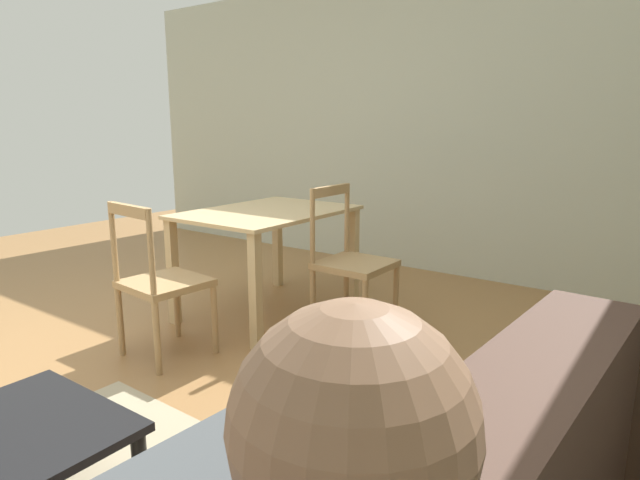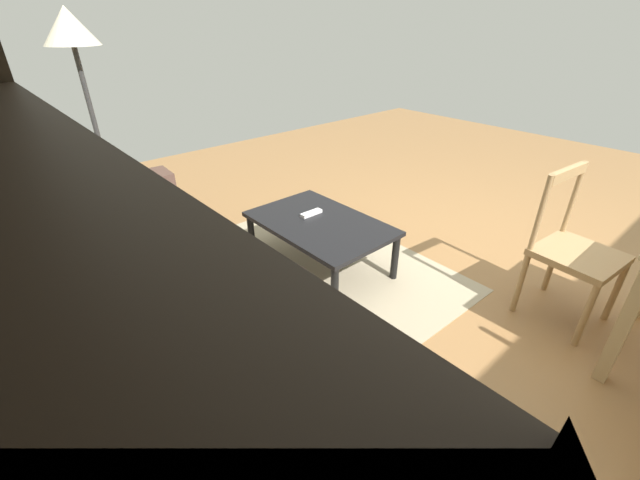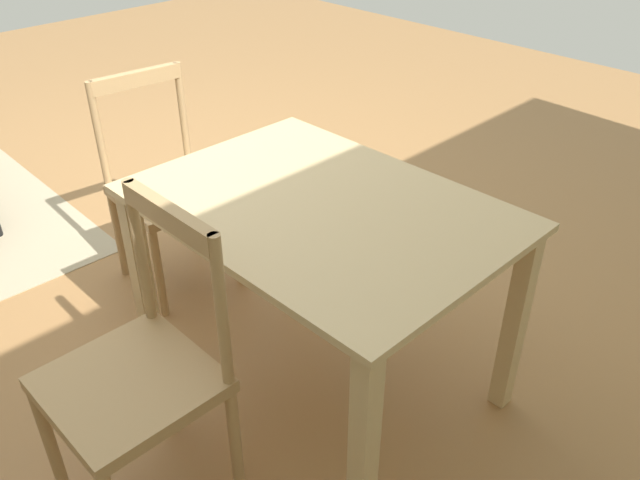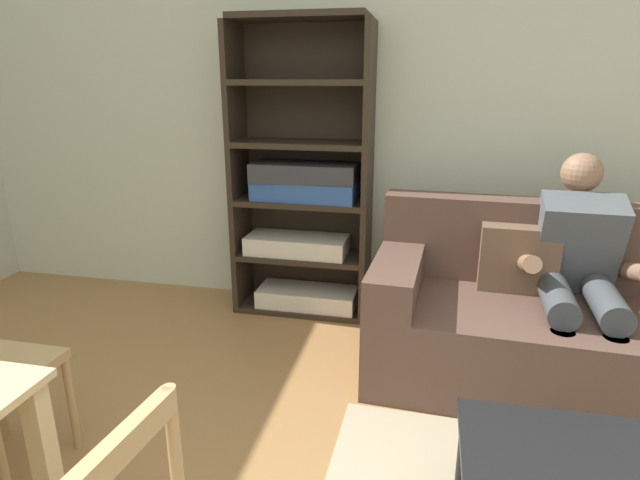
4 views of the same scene
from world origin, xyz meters
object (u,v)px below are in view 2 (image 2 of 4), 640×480
Objects in this scene: person_lounging at (130,241)px; dining_chair_facing_couch at (574,252)px; floor_lamp at (75,50)px; coffee_table at (320,227)px; tv_remote at (311,213)px; couch at (148,285)px.

person_lounging reaches higher than dining_chair_facing_couch.
dining_chair_facing_couch is 0.53× the size of floor_lamp.
floor_lamp is at bearing 31.56° from coffee_table.
tv_remote is at bearing -12.10° from coffee_table.
couch is at bearing -88.16° from tv_remote.
person_lounging is 6.93× the size of tv_remote.
coffee_table is (-0.10, -1.18, -0.01)m from couch.
floor_lamp is (1.40, -0.26, 1.09)m from couch.
tv_remote is (0.13, -0.03, 0.05)m from coffee_table.
person_lounging reaches higher than tv_remote.
couch is 1.21m from tv_remote.
floor_lamp is (1.38, -0.29, 0.81)m from person_lounging.
floor_lamp is (2.87, 1.67, 0.99)m from dining_chair_facing_couch.
floor_lamp reaches higher than tv_remote.
coffee_table is at bearing -95.35° from person_lounging.
floor_lamp is at bearing -144.96° from tv_remote.
person_lounging is 1.18× the size of coffee_table.
tv_remote is 0.19× the size of dining_chair_facing_couch.
coffee_table is 5.88× the size of tv_remote.
tv_remote reaches higher than coffee_table.
coffee_table is (-0.11, -1.21, -0.29)m from person_lounging.
floor_lamp reaches higher than coffee_table.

